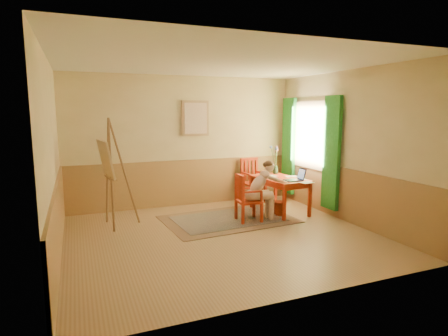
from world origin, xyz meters
name	(u,v)px	position (x,y,z in m)	size (l,w,h in m)	color
room	(222,152)	(0.00, 0.00, 1.40)	(5.04, 4.54, 2.84)	#A38054
wainscot	(206,196)	(0.00, 0.80, 0.50)	(5.00, 4.50, 1.00)	#AE8048
window	(309,145)	(2.42, 1.10, 1.35)	(0.12, 2.01, 2.20)	white
wall_portrait	(195,118)	(0.25, 2.20, 1.90)	(0.60, 0.05, 0.76)	tan
rug	(228,219)	(0.45, 0.83, 0.01)	(2.51, 1.77, 0.02)	#8C7251
table	(280,182)	(1.62, 0.91, 0.63)	(0.86, 1.28, 0.72)	#B02F10
chair_left	(246,198)	(0.71, 0.57, 0.45)	(0.44, 0.42, 0.90)	#B02F10
chair_back	(252,180)	(1.52, 1.97, 0.50)	(0.47, 0.49, 0.99)	#B02F10
figure	(262,188)	(1.01, 0.54, 0.63)	(0.85, 0.37, 1.14)	beige
laptop	(296,178)	(1.76, 0.54, 0.77)	(0.39, 0.24, 0.23)	#1E2338
papers	(292,178)	(1.79, 0.75, 0.72)	(0.68, 1.10, 0.00)	white
vase	(275,161)	(1.78, 1.40, 1.00)	(0.20, 0.30, 0.61)	#3F724C
wastebasket	(280,208)	(1.52, 0.72, 0.14)	(0.26, 0.26, 0.28)	#A9300F
easel	(108,163)	(-1.67, 1.21, 1.15)	(0.69, 0.87, 1.95)	brown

